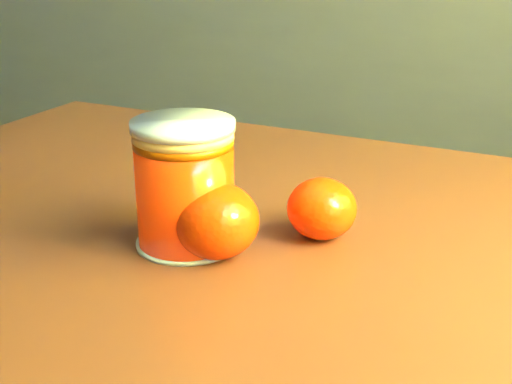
% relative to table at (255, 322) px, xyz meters
% --- Properties ---
extents(kitchen_counter, '(3.15, 0.60, 0.90)m').
position_rel_table_xyz_m(kitchen_counter, '(-1.02, 1.34, -0.15)').
color(kitchen_counter, '#56575C').
rests_on(kitchen_counter, ground).
extents(table, '(0.93, 0.66, 0.68)m').
position_rel_table_xyz_m(table, '(0.00, 0.00, 0.00)').
color(table, brown).
rests_on(table, ground).
extents(juice_glass, '(0.08, 0.08, 0.10)m').
position_rel_table_xyz_m(juice_glass, '(-0.04, -0.04, 0.14)').
color(juice_glass, '#FF3105').
rests_on(juice_glass, table).
extents(orange_front, '(0.07, 0.07, 0.05)m').
position_rel_table_xyz_m(orange_front, '(0.05, 0.02, 0.11)').
color(orange_front, '#FF3705').
rests_on(orange_front, table).
extents(orange_back, '(0.09, 0.09, 0.06)m').
position_rel_table_xyz_m(orange_back, '(-0.01, -0.05, 0.12)').
color(orange_back, '#FF3705').
rests_on(orange_back, table).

